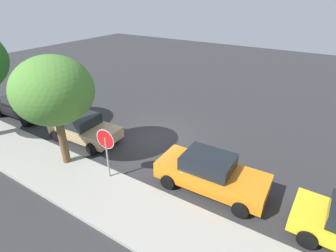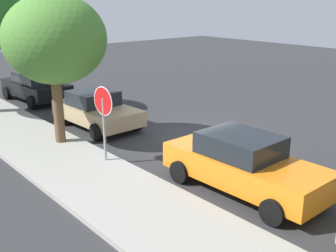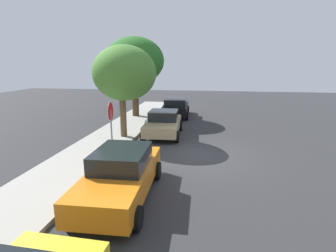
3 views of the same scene
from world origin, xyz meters
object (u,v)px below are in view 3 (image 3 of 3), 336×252
parked_car_orange (121,174)px  street_tree_near_corner (125,73)px  parked_car_black (176,107)px  parked_car_tan (163,123)px  stop_sign (111,118)px  street_tree_far (135,61)px

parked_car_orange → street_tree_near_corner: 7.48m
parked_car_black → parked_car_tan: bearing=179.7°
parked_car_tan → parked_car_orange: size_ratio=0.88×
stop_sign → parked_car_black: size_ratio=0.59×
street_tree_far → parked_car_tan: bearing=-148.0°
parked_car_orange → parked_car_black: size_ratio=1.10×
parked_car_tan → stop_sign: bearing=152.8°
stop_sign → street_tree_far: (8.39, 1.17, 2.61)m
parked_car_black → street_tree_near_corner: street_tree_near_corner is taller
stop_sign → parked_car_black: bearing=-11.3°
parked_car_tan → parked_car_orange: 7.56m
parked_car_tan → street_tree_near_corner: street_tree_near_corner is taller
parked_car_black → street_tree_far: 4.78m
stop_sign → parked_car_orange: 4.47m
parked_car_tan → parked_car_black: bearing=-0.3°
parked_car_orange → street_tree_far: (12.37, 2.96, 3.55)m
street_tree_far → stop_sign: bearing=-172.1°
stop_sign → parked_car_black: stop_sign is taller
stop_sign → parked_car_black: 9.57m
parked_car_black → street_tree_far: bearing=107.4°
parked_car_orange → parked_car_black: 13.33m
stop_sign → parked_car_black: (9.34, -1.86, -0.95)m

